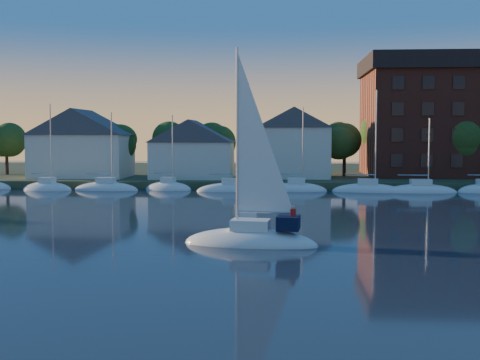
# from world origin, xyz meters

# --- Properties ---
(ground) EXTENTS (260.00, 260.00, 0.00)m
(ground) POSITION_xyz_m (0.00, 0.00, 0.00)
(ground) COLOR black
(ground) RESTS_ON ground
(shoreline_land) EXTENTS (160.00, 50.00, 2.00)m
(shoreline_land) POSITION_xyz_m (0.00, 75.00, 0.00)
(shoreline_land) COLOR #344025
(shoreline_land) RESTS_ON ground
(wooden_dock) EXTENTS (120.00, 3.00, 1.00)m
(wooden_dock) POSITION_xyz_m (0.00, 52.00, 0.00)
(wooden_dock) COLOR brown
(wooden_dock) RESTS_ON ground
(clubhouse_west) EXTENTS (13.65, 9.45, 9.64)m
(clubhouse_west) POSITION_xyz_m (-22.00, 58.00, 5.93)
(clubhouse_west) COLOR white
(clubhouse_west) RESTS_ON shoreline_land
(clubhouse_centre) EXTENTS (11.55, 8.40, 8.08)m
(clubhouse_centre) POSITION_xyz_m (-6.00, 57.00, 5.13)
(clubhouse_centre) COLOR white
(clubhouse_centre) RESTS_ON shoreline_land
(clubhouse_east) EXTENTS (10.50, 8.40, 9.80)m
(clubhouse_east) POSITION_xyz_m (8.00, 59.00, 6.00)
(clubhouse_east) COLOR white
(clubhouse_east) RESTS_ON shoreline_land
(condo_block) EXTENTS (31.00, 17.00, 17.40)m
(condo_block) POSITION_xyz_m (34.00, 64.95, 9.79)
(condo_block) COLOR brown
(condo_block) RESTS_ON shoreline_land
(tree_line) EXTENTS (93.40, 5.40, 8.90)m
(tree_line) POSITION_xyz_m (2.00, 63.00, 7.18)
(tree_line) COLOR #342017
(tree_line) RESTS_ON shoreline_land
(moored_fleet) EXTENTS (87.50, 2.40, 12.05)m
(moored_fleet) POSITION_xyz_m (0.00, 49.00, 0.10)
(moored_fleet) COLOR white
(moored_fleet) RESTS_ON ground
(hero_sailboat) EXTENTS (9.03, 3.88, 13.72)m
(hero_sailboat) POSITION_xyz_m (4.47, 12.37, 0.58)
(hero_sailboat) COLOR white
(hero_sailboat) RESTS_ON ground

